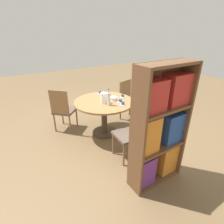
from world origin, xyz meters
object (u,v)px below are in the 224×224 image
at_px(chair_c, 129,100).
at_px(bookshelf, 159,130).
at_px(cake_second, 113,99).
at_px(cup_b, 100,93).
at_px(water_bottle, 109,99).
at_px(cake_main, 105,96).
at_px(chair_a, 63,109).
at_px(cup_a, 123,104).
at_px(cup_c, 120,101).
at_px(chair_b, 131,130).
at_px(cup_d, 123,96).
at_px(coffee_pot, 104,98).

distance_m(chair_c, bookshelf, 2.01).
distance_m(cake_second, cup_b, 0.50).
distance_m(water_bottle, cup_b, 0.70).
bearing_deg(cake_main, chair_a, -30.01).
bearing_deg(cup_a, cake_main, -78.03).
distance_m(chair_c, cup_a, 0.95).
distance_m(water_bottle, cake_second, 0.29).
distance_m(cake_main, cup_b, 0.31).
bearing_deg(cup_a, bookshelf, 78.91).
bearing_deg(chair_c, cup_c, -153.70).
bearing_deg(chair_b, cup_d, 157.10).
distance_m(chair_a, cup_d, 1.31).
bearing_deg(bookshelf, water_bottle, 90.63).
bearing_deg(water_bottle, cake_main, -109.96).
height_order(cake_second, cup_c, cake_second).
xyz_separation_m(chair_b, cup_c, (-0.23, -0.66, 0.27)).
xyz_separation_m(chair_c, cup_c, (0.61, 0.51, 0.27)).
bearing_deg(cup_a, chair_c, -135.22).
bearing_deg(cup_c, coffee_pot, -25.62).
bearing_deg(chair_c, chair_a, 155.35).
relative_size(chair_a, cake_main, 4.60).
distance_m(chair_c, coffee_pot, 1.04).
xyz_separation_m(coffee_pot, cup_b, (-0.19, -0.53, -0.09)).
relative_size(bookshelf, coffee_pot, 7.01).
bearing_deg(cup_a, cup_d, -124.80).
xyz_separation_m(chair_c, cake_second, (0.67, 0.34, 0.27)).
relative_size(chair_b, chair_c, 1.00).
bearing_deg(water_bottle, chair_b, 93.32).
relative_size(chair_c, cup_b, 8.45).
distance_m(cake_second, cup_c, 0.17).
bearing_deg(cup_a, chair_b, 69.37).
distance_m(bookshelf, cup_a, 1.16).
distance_m(bookshelf, cup_c, 1.30).
bearing_deg(chair_a, cup_d, -163.10).
bearing_deg(cup_d, cake_second, 11.00).
xyz_separation_m(chair_a, cake_main, (-0.79, 0.45, 0.28)).
relative_size(bookshelf, cup_d, 15.05).
relative_size(chair_a, cup_b, 8.45).
relative_size(water_bottle, cup_a, 2.83).
height_order(water_bottle, cup_a, water_bottle).
height_order(chair_a, cup_b, chair_a).
bearing_deg(cake_second, cup_c, 110.53).
relative_size(chair_b, coffee_pot, 3.94).
xyz_separation_m(chair_b, chair_c, (-0.85, -1.17, 0.00)).
relative_size(chair_c, cake_second, 5.22).
height_order(cake_main, cup_d, cake_main).
height_order(cup_a, cup_c, same).
xyz_separation_m(cup_c, cup_d, (-0.21, -0.21, 0.00)).
bearing_deg(chair_c, cake_second, -166.21).
xyz_separation_m(bookshelf, cake_main, (-0.12, -1.63, -0.04)).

